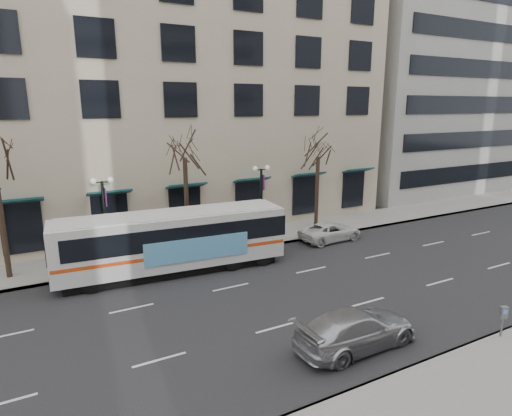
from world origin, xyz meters
TOP-DOWN VIEW (x-y plane):
  - ground at (0.00, 0.00)m, footprint 160.00×160.00m
  - sidewalk_far at (5.00, 9.00)m, footprint 80.00×4.00m
  - building_hotel at (-2.00, 21.00)m, footprint 40.00×20.00m
  - building_office at (32.00, 21.00)m, footprint 25.00×20.00m
  - tree_far_mid at (0.00, 8.80)m, footprint 3.60×3.60m
  - tree_far_right at (10.00, 8.80)m, footprint 3.60×3.60m
  - lamp_post_left at (-4.99, 8.20)m, footprint 1.22×0.45m
  - lamp_post_right at (5.01, 8.20)m, footprint 1.22×0.45m
  - city_bus at (-1.82, 5.77)m, footprint 12.67×3.66m
  - silver_car at (1.92, -4.97)m, footprint 5.17×2.22m
  - white_pickup at (9.35, 6.20)m, footprint 4.58×2.25m
  - pay_station at (7.33, -7.30)m, footprint 0.32×0.27m

SIDE VIEW (x-z plane):
  - ground at x=0.00m, z-range 0.00..0.00m
  - sidewalk_far at x=5.00m, z-range 0.00..0.15m
  - white_pickup at x=9.35m, z-range 0.00..1.25m
  - silver_car at x=1.92m, z-range 0.00..1.49m
  - pay_station at x=7.33m, z-range 0.44..1.71m
  - city_bus at x=-1.82m, z-range 0.16..3.55m
  - lamp_post_left at x=-4.99m, z-range 0.34..5.55m
  - lamp_post_right at x=5.01m, z-range 0.34..5.55m
  - tree_far_right at x=10.00m, z-range 2.39..10.45m
  - tree_far_mid at x=0.00m, z-range 2.63..11.18m
  - building_hotel at x=-2.00m, z-range 0.00..24.00m
  - building_office at x=32.00m, z-range 0.00..35.00m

